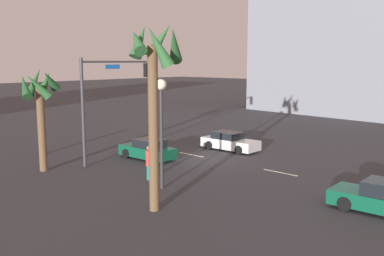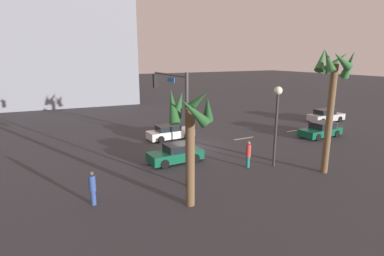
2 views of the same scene
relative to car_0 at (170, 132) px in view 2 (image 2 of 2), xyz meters
name	(u,v)px [view 2 (image 2 of 2)]	position (x,y,z in m)	size (l,w,h in m)	color
ground_plane	(191,147)	(-0.54, 3.13, -0.63)	(220.00, 220.00, 0.00)	#333338
lane_stripe_0	(331,125)	(-18.54, 3.13, -0.62)	(2.14, 0.14, 0.01)	silver
lane_stripe_1	(294,131)	(-12.87, 3.13, -0.62)	(2.12, 0.14, 0.01)	silver
lane_stripe_2	(244,138)	(-6.28, 3.13, -0.62)	(2.31, 0.14, 0.01)	silver
lane_stripe_3	(175,149)	(0.94, 3.13, -0.62)	(2.30, 0.14, 0.01)	silver
car_0	(170,132)	(0.00, 0.00, 0.00)	(4.40, 1.88, 1.34)	silver
car_1	(321,130)	(-13.28, 6.04, 0.02)	(4.50, 2.05, 1.41)	#0F5138
car_2	(326,116)	(-19.70, 1.46, 0.05)	(4.61, 2.01, 1.47)	#B7B7BC
car_3	(176,154)	(2.21, 6.08, 0.00)	(4.06, 1.89, 1.36)	#0F5138
traffic_signal	(175,107)	(3.37, 8.47, 3.95)	(0.38, 5.48, 6.74)	#38383D
streetlamp	(277,111)	(-3.53, 10.13, 3.38)	(0.56, 0.56, 5.65)	#2D2D33
pedestrian_0	(248,153)	(-1.76, 9.47, 0.39)	(0.46, 0.46, 1.91)	#1E7266
pedestrian_1	(93,187)	(8.86, 10.09, 0.37)	(0.48, 0.48, 1.87)	#2D478C
palm_tree_0	(333,82)	(-5.77, 12.56, 5.37)	(2.59, 2.59, 8.26)	brown
palm_tree_1	(190,123)	(4.39, 12.52, 3.79)	(2.62, 2.40, 6.20)	brown
building_0	(66,29)	(5.14, -28.68, 11.16)	(19.95, 11.99, 23.56)	gray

